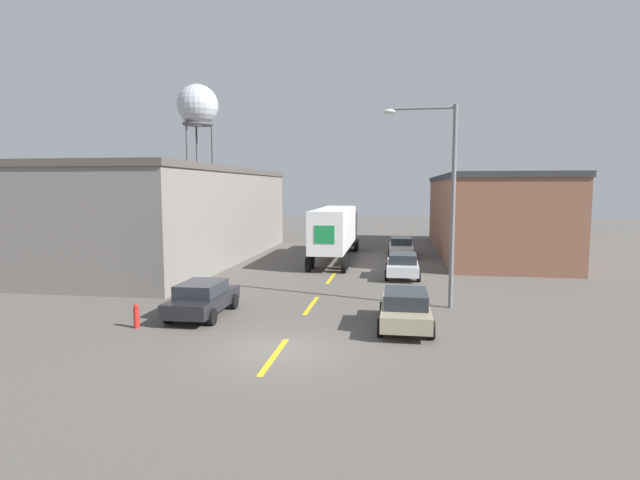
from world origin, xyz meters
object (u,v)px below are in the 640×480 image
(semi_truck, at_px, (336,229))
(parked_car_left_near, at_px, (203,298))
(water_tower, at_px, (198,107))
(street_lamp, at_px, (445,192))
(parked_car_right_far, at_px, (401,246))
(parked_car_right_near, at_px, (405,308))
(fire_hydrant, at_px, (136,316))
(parked_car_right_mid, at_px, (402,265))

(semi_truck, relative_size, parked_car_left_near, 3.14)
(water_tower, xyz_separation_m, street_lamp, (30.12, -45.19, -11.50))
(parked_car_left_near, height_order, parked_car_right_far, same)
(parked_car_left_near, bearing_deg, parked_car_right_near, -3.62)
(semi_truck, relative_size, street_lamp, 1.53)
(parked_car_right_near, bearing_deg, parked_car_right_far, 90.00)
(parked_car_left_near, height_order, fire_hydrant, parked_car_left_near)
(parked_car_right_mid, xyz_separation_m, parked_car_right_far, (0.00, 9.93, 0.00))
(semi_truck, xyz_separation_m, water_tower, (-23.44, 30.57, 14.44))
(semi_truck, relative_size, parked_car_right_near, 3.14)
(parked_car_right_mid, height_order, parked_car_right_near, same)
(parked_car_left_near, bearing_deg, semi_truck, 78.43)
(parked_car_right_mid, relative_size, parked_car_right_near, 1.00)
(semi_truck, height_order, parked_car_right_near, semi_truck)
(semi_truck, height_order, parked_car_right_far, semi_truck)
(parked_car_right_mid, bearing_deg, semi_truck, 125.22)
(parked_car_right_mid, relative_size, water_tower, 0.22)
(parked_car_right_near, height_order, fire_hydrant, parked_car_right_near)
(water_tower, bearing_deg, street_lamp, -56.31)
(parked_car_right_far, bearing_deg, fire_hydrant, -114.64)
(parked_car_right_near, distance_m, street_lamp, 6.09)
(street_lamp, bearing_deg, water_tower, 123.69)
(parked_car_right_mid, height_order, parked_car_right_far, same)
(parked_car_right_near, bearing_deg, water_tower, 120.17)
(semi_truck, bearing_deg, parked_car_right_mid, -55.36)
(parked_car_right_far, bearing_deg, parked_car_right_near, -90.00)
(street_lamp, relative_size, fire_hydrant, 9.56)
(parked_car_left_near, bearing_deg, parked_car_right_mid, 51.25)
(water_tower, distance_m, street_lamp, 55.52)
(parked_car_right_mid, bearing_deg, fire_hydrant, -129.09)
(fire_hydrant, bearing_deg, parked_car_left_near, 49.25)
(parked_car_right_far, relative_size, fire_hydrant, 4.65)
(parked_car_left_near, bearing_deg, fire_hydrant, -130.75)
(semi_truck, xyz_separation_m, parked_car_right_near, (4.96, -18.28, -1.60))
(semi_truck, relative_size, fire_hydrant, 14.59)
(street_lamp, height_order, fire_hydrant, street_lamp)
(street_lamp, bearing_deg, semi_truck, 114.59)
(water_tower, height_order, fire_hydrant, water_tower)
(water_tower, height_order, street_lamp, water_tower)
(semi_truck, distance_m, parked_car_right_far, 5.97)
(street_lamp, bearing_deg, parked_car_right_mid, 102.81)
(semi_truck, bearing_deg, parked_car_right_near, -75.39)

